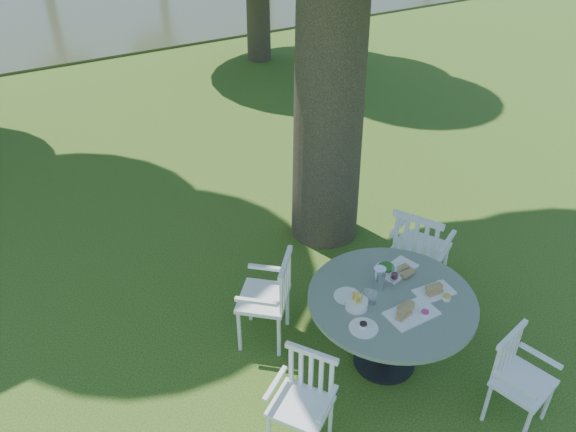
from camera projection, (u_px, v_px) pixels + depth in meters
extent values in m
plane|color=#213F0D|center=(298.00, 292.00, 5.96)|extent=(140.00, 140.00, 0.00)
cylinder|color=black|center=(384.00, 360.00, 5.14)|extent=(0.56, 0.56, 0.04)
cylinder|color=black|center=(388.00, 331.00, 4.94)|extent=(0.12, 0.12, 0.69)
cylinder|color=slate|center=(392.00, 299.00, 4.74)|extent=(1.43, 1.43, 0.04)
cylinder|color=white|center=(444.00, 266.00, 5.93)|extent=(0.04, 0.04, 0.50)
cylinder|color=white|center=(405.00, 252.00, 6.13)|extent=(0.04, 0.04, 0.50)
cylinder|color=white|center=(431.00, 287.00, 5.65)|extent=(0.04, 0.04, 0.50)
cylinder|color=white|center=(390.00, 272.00, 5.85)|extent=(0.04, 0.04, 0.50)
cube|color=white|center=(421.00, 248.00, 5.74)|extent=(0.64, 0.66, 0.04)
cube|color=white|center=(415.00, 240.00, 5.45)|extent=(0.27, 0.48, 0.51)
cylinder|color=white|center=(250.00, 301.00, 5.49)|extent=(0.04, 0.04, 0.46)
cylinder|color=white|center=(239.00, 331.00, 5.15)|extent=(0.04, 0.04, 0.46)
cylinder|color=white|center=(287.00, 306.00, 5.43)|extent=(0.04, 0.04, 0.46)
cylinder|color=white|center=(279.00, 337.00, 5.09)|extent=(0.04, 0.04, 0.46)
cube|color=white|center=(263.00, 298.00, 5.15)|extent=(0.64, 0.64, 0.04)
cube|color=white|center=(285.00, 282.00, 5.00)|extent=(0.35, 0.38, 0.48)
cylinder|color=white|center=(288.00, 401.00, 4.52)|extent=(0.03, 0.03, 0.42)
cylinder|color=white|center=(331.00, 418.00, 4.39)|extent=(0.03, 0.03, 0.42)
cube|color=white|center=(301.00, 406.00, 4.20)|extent=(0.56, 0.57, 0.04)
cube|color=white|center=(311.00, 371.00, 4.24)|extent=(0.26, 0.38, 0.42)
cylinder|color=white|center=(526.00, 429.00, 4.30)|extent=(0.03, 0.03, 0.42)
cylinder|color=white|center=(548.00, 401.00, 4.52)|extent=(0.03, 0.03, 0.42)
cylinder|color=white|center=(487.00, 403.00, 4.51)|extent=(0.03, 0.03, 0.42)
cylinder|color=white|center=(509.00, 378.00, 4.72)|extent=(0.03, 0.03, 0.42)
cube|color=white|center=(524.00, 383.00, 4.39)|extent=(0.49, 0.47, 0.04)
cube|color=white|center=(507.00, 353.00, 4.40)|extent=(0.42, 0.12, 0.42)
cube|color=white|center=(412.00, 313.00, 4.55)|extent=(0.43, 0.26, 0.02)
cube|color=white|center=(434.00, 292.00, 4.78)|extent=(0.36, 0.24, 0.01)
cube|color=white|center=(398.00, 269.00, 5.03)|extent=(0.41, 0.28, 0.02)
cylinder|color=white|center=(363.00, 328.00, 4.42)|extent=(0.23, 0.23, 0.01)
cylinder|color=white|center=(347.00, 296.00, 4.74)|extent=(0.23, 0.23, 0.01)
cylinder|color=white|center=(357.00, 304.00, 4.61)|extent=(0.19, 0.19, 0.07)
cylinder|color=white|center=(386.00, 270.00, 4.99)|extent=(0.18, 0.18, 0.06)
cylinder|color=silver|center=(379.00, 278.00, 4.78)|extent=(0.10, 0.10, 0.21)
cylinder|color=white|center=(395.00, 273.00, 4.85)|extent=(0.07, 0.07, 0.19)
cylinder|color=white|center=(372.00, 297.00, 4.64)|extent=(0.07, 0.07, 0.12)
cylinder|color=white|center=(368.00, 296.00, 4.66)|extent=(0.07, 0.07, 0.11)
cylinder|color=white|center=(425.00, 314.00, 4.54)|extent=(0.07, 0.07, 0.03)
cylinder|color=white|center=(446.00, 298.00, 4.70)|extent=(0.07, 0.07, 0.03)
cylinder|color=white|center=(440.00, 284.00, 4.85)|extent=(0.06, 0.06, 0.03)
cylinder|color=white|center=(363.00, 326.00, 4.43)|extent=(0.07, 0.07, 0.03)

